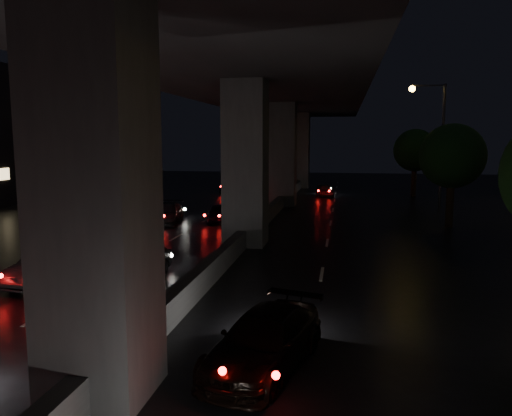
# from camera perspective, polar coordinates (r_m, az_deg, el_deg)

# --- Properties ---
(ground) EXTENTS (120.00, 120.00, 0.00)m
(ground) POSITION_cam_1_polar(r_m,az_deg,el_deg) (20.25, -3.94, -7.03)
(ground) COLOR black
(ground) RESTS_ON ground
(viaduct) EXTENTS (12.00, 80.00, 10.50)m
(viaduct) POSITION_cam_1_polar(r_m,az_deg,el_deg) (24.66, -1.23, 15.18)
(viaduct) COLOR #38383B
(viaduct) RESTS_ON ground
(median_barrier) EXTENTS (0.45, 70.00, 0.85)m
(median_barrier) POSITION_cam_1_polar(r_m,az_deg,el_deg) (24.92, -1.17, -3.18)
(median_barrier) COLOR #38383B
(median_barrier) RESTS_ON ground
(tree_c) EXTENTS (3.80, 3.80, 6.12)m
(tree_c) POSITION_cam_1_polar(r_m,az_deg,el_deg) (31.62, 21.52, 5.50)
(tree_c) COLOR black
(tree_c) RESTS_ON ground
(tree_d) EXTENTS (3.80, 3.80, 6.12)m
(tree_d) POSITION_cam_1_polar(r_m,az_deg,el_deg) (47.41, 17.72, 6.28)
(tree_d) COLOR black
(tree_d) RESTS_ON ground
(streetlight_far) EXTENTS (2.52, 0.44, 9.00)m
(streetlight_far) POSITION_cam_1_polar(r_m,az_deg,el_deg) (37.50, 19.77, 8.10)
(streetlight_far) COLOR #2D2D33
(streetlight_far) RESTS_ON ground
(car_3) EXTENTS (2.79, 4.62, 1.25)m
(car_3) POSITION_cam_1_polar(r_m,az_deg,el_deg) (11.80, 0.96, -14.92)
(car_3) COLOR black
(car_3) RESTS_ON ground
(car_4) EXTENTS (1.71, 3.81, 1.21)m
(car_4) POSITION_cam_1_polar(r_m,az_deg,el_deg) (19.80, -22.76, -6.17)
(car_4) COLOR black
(car_4) RESTS_ON ground
(car_5) EXTENTS (1.32, 3.54, 1.16)m
(car_5) POSITION_cam_1_polar(r_m,az_deg,el_deg) (19.02, -13.02, -6.40)
(car_5) COLOR black
(car_5) RESTS_ON ground
(car_6) EXTENTS (1.68, 3.56, 1.18)m
(car_6) POSITION_cam_1_polar(r_m,az_deg,el_deg) (26.65, -14.12, -2.34)
(car_6) COLOR black
(car_6) RESTS_ON ground
(car_7) EXTENTS (2.47, 4.57, 1.26)m
(car_7) POSITION_cam_1_polar(r_m,az_deg,el_deg) (31.64, -10.20, -0.57)
(car_7) COLOR black
(car_7) RESTS_ON ground
(car_8) EXTENTS (1.79, 3.36, 1.09)m
(car_8) POSITION_cam_1_polar(r_m,az_deg,el_deg) (31.67, -4.30, -0.61)
(car_8) COLOR black
(car_8) RESTS_ON ground
(car_9) EXTENTS (1.40, 3.79, 1.24)m
(car_9) POSITION_cam_1_polar(r_m,az_deg,el_deg) (40.09, -1.14, 1.30)
(car_9) COLOR #564E4A
(car_9) RESTS_ON ground
(car_10) EXTENTS (2.83, 4.59, 1.19)m
(car_10) POSITION_cam_1_polar(r_m,az_deg,el_deg) (48.88, 0.86, 2.45)
(car_10) COLOR black
(car_10) RESTS_ON ground
(car_11) EXTENTS (2.91, 4.79, 1.24)m
(car_11) POSITION_cam_1_polar(r_m,az_deg,el_deg) (49.26, -2.92, 2.52)
(car_11) COLOR black
(car_11) RESTS_ON ground
(car_12) EXTENTS (1.96, 3.52, 1.13)m
(car_12) POSITION_cam_1_polar(r_m,az_deg,el_deg) (46.16, 7.84, 2.03)
(car_12) COLOR #4A4D50
(car_12) RESTS_ON ground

